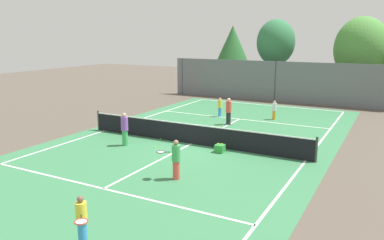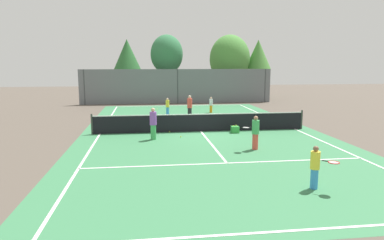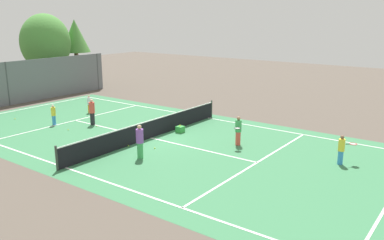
% 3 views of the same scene
% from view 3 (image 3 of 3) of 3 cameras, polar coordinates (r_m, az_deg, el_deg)
% --- Properties ---
extents(ground_plane, '(80.00, 80.00, 0.00)m').
position_cam_3_polar(ground_plane, '(21.85, -5.86, -2.55)').
color(ground_plane, brown).
extents(court_surface, '(13.00, 25.00, 0.01)m').
position_cam_3_polar(court_surface, '(21.85, -5.86, -2.55)').
color(court_surface, '#387A4C').
rests_on(court_surface, ground_plane).
extents(tennis_net, '(11.90, 0.10, 1.10)m').
position_cam_3_polar(tennis_net, '(21.71, -5.89, -1.26)').
color(tennis_net, '#333833').
rests_on(tennis_net, ground_plane).
extents(perimeter_fence, '(18.00, 0.12, 3.20)m').
position_cam_3_polar(perimeter_fence, '(32.42, -24.70, 4.67)').
color(perimeter_fence, slate).
rests_on(perimeter_fence, ground_plane).
extents(tree_2, '(4.17, 4.57, 6.66)m').
position_cam_3_polar(tree_2, '(38.12, -20.06, 10.23)').
color(tree_2, brown).
rests_on(tree_2, ground_plane).
extents(tree_3, '(2.68, 2.68, 6.14)m').
position_cam_3_polar(tree_3, '(39.55, -16.24, 11.29)').
color(tree_3, brown).
rests_on(tree_3, ground_plane).
extents(player_0, '(0.26, 0.26, 1.21)m').
position_cam_3_polar(player_0, '(28.19, -14.35, 2.23)').
color(player_0, orange).
rests_on(player_0, ground_plane).
extents(player_1, '(0.76, 0.76, 1.33)m').
position_cam_3_polar(player_1, '(18.92, 20.44, -3.91)').
color(player_1, '#388CD8').
rests_on(player_1, ground_plane).
extents(player_2, '(0.89, 0.61, 1.50)m').
position_cam_3_polar(player_2, '(20.48, 6.57, -1.47)').
color(player_2, '#E54C3F').
rests_on(player_2, ground_plane).
extents(player_3, '(0.27, 0.27, 1.25)m').
position_cam_3_polar(player_3, '(25.60, -19.02, 0.72)').
color(player_3, '#388CD8').
rests_on(player_3, ground_plane).
extents(player_4, '(0.34, 0.34, 1.60)m').
position_cam_3_polar(player_4, '(18.59, -7.40, -3.01)').
color(player_4, '#3FA559').
rests_on(player_4, ground_plane).
extents(player_5, '(0.34, 0.34, 1.60)m').
position_cam_3_polar(player_5, '(24.92, -13.98, 1.15)').
color(player_5, '#232328').
rests_on(player_5, ground_plane).
extents(ball_crate, '(0.40, 0.39, 0.43)m').
position_cam_3_polar(ball_crate, '(22.74, -1.68, -1.33)').
color(ball_crate, green).
rests_on(ball_crate, ground_plane).
extents(tennis_ball_0, '(0.07, 0.07, 0.07)m').
position_cam_3_polar(tennis_ball_0, '(20.60, -8.99, -3.62)').
color(tennis_ball_0, '#CCE533').
rests_on(tennis_ball_0, ground_plane).
extents(tennis_ball_1, '(0.07, 0.07, 0.07)m').
position_cam_3_polar(tennis_ball_1, '(19.40, -16.73, -5.22)').
color(tennis_ball_1, '#CCE533').
rests_on(tennis_ball_1, ground_plane).
extents(tennis_ball_2, '(0.07, 0.07, 0.07)m').
position_cam_3_polar(tennis_ball_2, '(20.05, -5.29, -4.01)').
color(tennis_ball_2, '#CCE533').
rests_on(tennis_ball_2, ground_plane).
extents(tennis_ball_3, '(0.07, 0.07, 0.07)m').
position_cam_3_polar(tennis_ball_3, '(28.08, -23.79, 0.16)').
color(tennis_ball_3, '#CCE533').
rests_on(tennis_ball_3, ground_plane).
extents(tennis_ball_4, '(0.07, 0.07, 0.07)m').
position_cam_3_polar(tennis_ball_4, '(24.28, -17.14, -1.32)').
color(tennis_ball_4, '#CCE533').
rests_on(tennis_ball_4, ground_plane).
extents(tennis_ball_5, '(0.07, 0.07, 0.07)m').
position_cam_3_polar(tennis_ball_5, '(26.46, -4.15, 0.56)').
color(tennis_ball_5, '#CCE533').
rests_on(tennis_ball_5, ground_plane).
extents(tennis_ball_6, '(0.07, 0.07, 0.07)m').
position_cam_3_polar(tennis_ball_6, '(25.63, -5.34, 0.08)').
color(tennis_ball_6, '#CCE533').
rests_on(tennis_ball_6, ground_plane).
extents(tennis_ball_7, '(0.07, 0.07, 0.07)m').
position_cam_3_polar(tennis_ball_7, '(24.63, -13.33, -0.84)').
color(tennis_ball_7, '#CCE533').
rests_on(tennis_ball_7, ground_plane).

